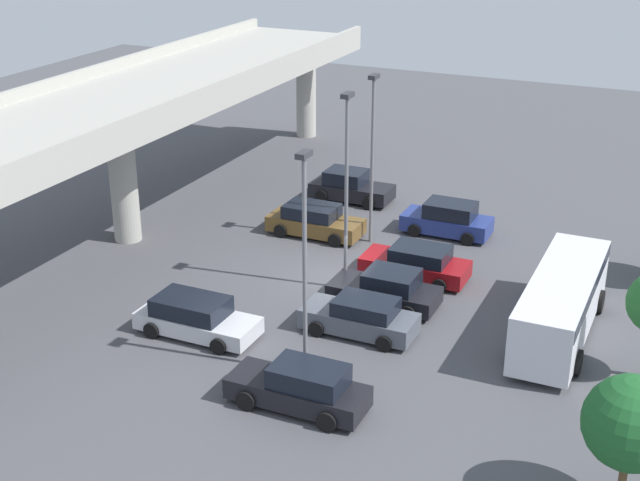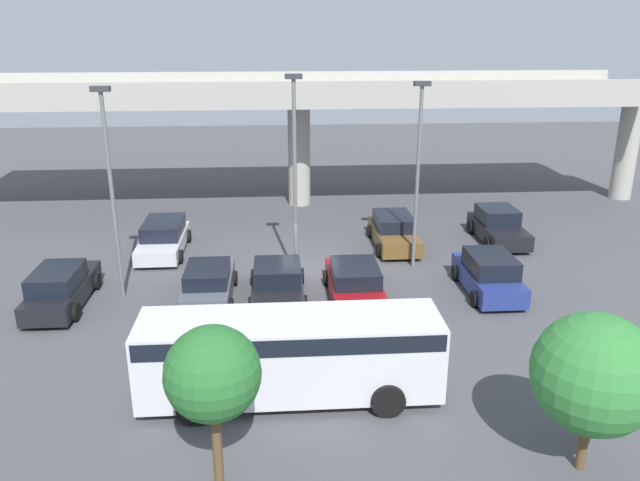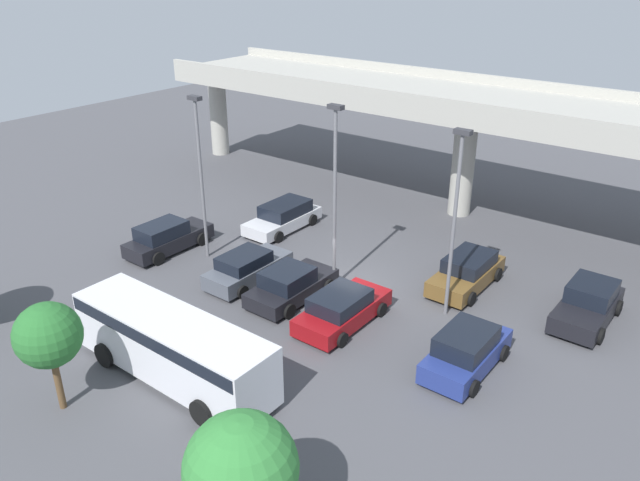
% 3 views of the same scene
% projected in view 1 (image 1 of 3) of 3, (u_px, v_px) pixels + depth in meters
% --- Properties ---
extents(ground_plane, '(88.40, 88.40, 0.00)m').
position_uv_depth(ground_plane, '(342.00, 280.00, 39.83)').
color(ground_plane, '#4C4C51').
extents(highway_overpass, '(42.59, 7.83, 7.73)m').
position_uv_depth(highway_overpass, '(117.00, 114.00, 41.80)').
color(highway_overpass, '#ADAAA0').
rests_on(highway_overpass, ground_plane).
extents(parked_car_0, '(2.03, 4.85, 1.66)m').
position_uv_depth(parked_car_0, '(301.00, 388.00, 30.13)').
color(parked_car_0, black).
rests_on(parked_car_0, ground_plane).
extents(parked_car_1, '(2.21, 4.88, 1.54)m').
position_uv_depth(parked_car_1, '(196.00, 317.00, 34.95)').
color(parked_car_1, silver).
rests_on(parked_car_1, ground_plane).
extents(parked_car_2, '(2.08, 4.56, 1.52)m').
position_uv_depth(parked_car_2, '(361.00, 317.00, 35.01)').
color(parked_car_2, '#515660').
rests_on(parked_car_2, ground_plane).
extents(parked_car_3, '(2.26, 4.59, 1.58)m').
position_uv_depth(parked_car_3, '(386.00, 289.00, 37.30)').
color(parked_car_3, black).
rests_on(parked_car_3, ground_plane).
extents(parked_car_4, '(2.24, 4.76, 1.53)m').
position_uv_depth(parked_car_4, '(416.00, 263.00, 39.79)').
color(parked_car_4, maroon).
rests_on(parked_car_4, ground_plane).
extents(parked_car_5, '(2.17, 4.76, 1.58)m').
position_uv_depth(parked_car_5, '(315.00, 221.00, 44.52)').
color(parked_car_5, brown).
rests_on(parked_car_5, ground_plane).
extents(parked_car_6, '(2.13, 4.40, 1.71)m').
position_uv_depth(parked_car_6, '(448.00, 219.00, 44.56)').
color(parked_car_6, navy).
rests_on(parked_car_6, ground_plane).
extents(parked_car_7, '(2.20, 4.50, 1.70)m').
position_uv_depth(parked_car_7, '(350.00, 187.00, 49.23)').
color(parked_car_7, black).
rests_on(parked_car_7, ground_plane).
extents(shuttle_bus, '(8.74, 2.59, 2.58)m').
position_uv_depth(shuttle_bus, '(562.00, 300.00, 34.54)').
color(shuttle_bus, silver).
rests_on(shuttle_bus, ground_plane).
extents(lamp_post_near_aisle, '(0.70, 0.35, 8.40)m').
position_uv_depth(lamp_post_near_aisle, '(305.00, 249.00, 30.67)').
color(lamp_post_near_aisle, slate).
rests_on(lamp_post_near_aisle, ground_plane).
extents(lamp_post_mid_lot, '(0.70, 0.35, 8.70)m').
position_uv_depth(lamp_post_mid_lot, '(347.00, 179.00, 37.18)').
color(lamp_post_mid_lot, slate).
rests_on(lamp_post_mid_lot, ground_plane).
extents(lamp_post_by_overpass, '(0.70, 0.35, 8.30)m').
position_uv_depth(lamp_post_by_overpass, '(372.00, 147.00, 42.18)').
color(lamp_post_by_overpass, slate).
rests_on(lamp_post_by_overpass, ground_plane).
extents(tree_front_left, '(2.75, 2.75, 4.22)m').
position_uv_depth(tree_front_left, '(631.00, 423.00, 24.60)').
color(tree_front_left, brown).
rests_on(tree_front_left, ground_plane).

